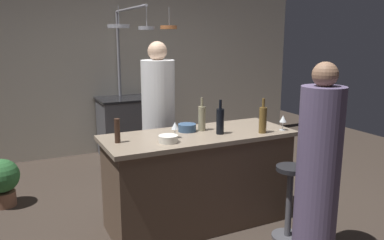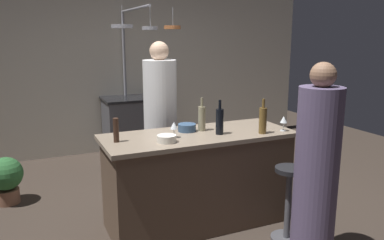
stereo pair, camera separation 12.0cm
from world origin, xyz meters
name	(u,v)px [view 1 (the left image)]	position (x,y,z in m)	size (l,w,h in m)	color
ground_plane	(199,222)	(0.00, 0.00, 0.00)	(9.00, 9.00, 0.00)	#382D26
back_wall	(117,68)	(0.00, 2.85, 1.30)	(6.40, 0.16, 2.60)	beige
kitchen_island	(199,179)	(0.00, 0.00, 0.45)	(1.80, 0.72, 0.90)	brown
stove_range	(126,127)	(0.00, 2.45, 0.45)	(0.80, 0.64, 0.89)	#47474C
chef	(159,126)	(-0.09, 0.82, 0.81)	(0.37, 0.37, 1.74)	white
bar_stool_right	(289,199)	(0.59, -0.62, 0.38)	(0.28, 0.28, 0.68)	#4C4C51
guest_right	(318,172)	(0.56, -0.96, 0.75)	(0.34, 0.34, 1.61)	#594C6B
overhead_pot_rack	(132,45)	(-0.01, 1.98, 1.67)	(0.89, 1.34, 2.17)	gray
potted_plant	(2,180)	(-1.71, 1.25, 0.30)	(0.36, 0.36, 0.52)	brown
pepper_mill	(117,131)	(-0.77, 0.02, 1.01)	(0.05, 0.05, 0.21)	#382319
wine_bottle_white	(202,118)	(0.08, 0.09, 1.02)	(0.07, 0.07, 0.32)	gray
wine_bottle_dark	(220,121)	(0.17, -0.10, 1.03)	(0.07, 0.07, 0.32)	black
wine_bottle_amber	(263,119)	(0.55, -0.24, 1.03)	(0.07, 0.07, 0.33)	brown
wine_glass_by_chef	(283,120)	(0.79, -0.24, 1.01)	(0.07, 0.07, 0.15)	silver
wine_glass_near_right_guest	(175,126)	(-0.26, -0.05, 1.01)	(0.07, 0.07, 0.15)	silver
mixing_bowl_blue	(187,128)	(-0.06, 0.13, 0.94)	(0.17, 0.17, 0.07)	#334C6B
mixing_bowl_ceramic	(168,139)	(-0.38, -0.16, 0.93)	(0.17, 0.17, 0.06)	silver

